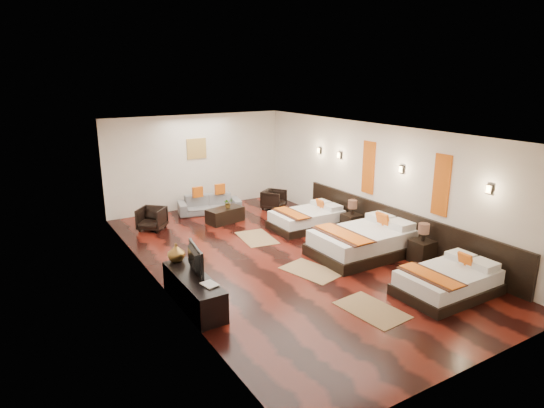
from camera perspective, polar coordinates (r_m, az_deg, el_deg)
floor at (r=10.34m, az=1.18°, el=-6.58°), size 5.50×9.50×0.01m
ceiling at (r=9.63m, az=1.27°, el=9.02°), size 5.50×9.50×0.01m
back_wall at (r=14.04m, az=-9.26°, el=5.17°), size 5.50×0.01×2.80m
left_wall at (r=8.79m, az=-14.11°, el=-1.47°), size 0.01×9.50×2.80m
right_wall at (r=11.56m, az=12.82°, el=2.72°), size 0.01×9.50×2.80m
headboard_panel at (r=11.25m, az=15.19°, el=-2.84°), size 0.08×6.60×0.90m
bed_near at (r=9.22m, az=20.97°, el=-8.91°), size 1.88×1.18×0.72m
bed_mid at (r=10.61m, az=11.36°, el=-4.54°), size 2.34×1.47×0.89m
bed_far at (r=12.24m, az=4.39°, el=-1.82°), size 1.87×1.18×0.71m
nightstand_a at (r=10.49m, az=18.03°, el=-5.27°), size 0.44×0.44×0.87m
nightstand_b at (r=12.00m, az=9.81°, el=-2.09°), size 0.43×0.43×0.86m
jute_mat_near at (r=8.35m, az=12.21°, el=-12.66°), size 0.86×1.26×0.01m
jute_mat_mid at (r=9.67m, az=4.87°, el=-8.24°), size 1.02×1.35×0.01m
jute_mat_far at (r=11.50m, az=-1.91°, el=-4.20°), size 0.91×1.29×0.01m
tv_console at (r=8.32m, az=-9.66°, el=-10.53°), size 0.50×1.80×0.55m
tv at (r=8.27m, az=-9.93°, el=-6.77°), size 0.23×0.86×0.49m
book at (r=7.78m, az=-8.38°, el=-10.04°), size 0.27×0.33×0.03m
figurine at (r=8.84m, az=-11.74°, el=-5.86°), size 0.43×0.43×0.35m
sofa at (r=13.62m, az=-7.73°, el=-0.01°), size 1.91×1.10×0.52m
armchair_left at (r=12.44m, az=-14.62°, el=-1.75°), size 0.91×0.91×0.59m
armchair_right at (r=13.88m, az=0.24°, el=0.55°), size 0.87×0.87×0.58m
coffee_table at (r=12.72m, az=-5.82°, el=-1.38°), size 1.08×0.70×0.40m
table_plant at (r=12.65m, az=-5.46°, el=0.12°), size 0.29×0.27×0.28m
orange_panel_a at (r=10.24m, az=20.18°, el=2.20°), size 0.04×0.40×1.30m
orange_panel_b at (r=11.70m, az=11.83°, el=4.43°), size 0.04×0.40×1.30m
sconce_near at (r=9.56m, az=25.25°, el=1.67°), size 0.07×0.12×0.18m
sconce_mid at (r=10.89m, az=15.70°, el=4.16°), size 0.07×0.12×0.18m
sconce_far at (r=12.47m, az=8.34°, el=5.99°), size 0.07×0.12×0.18m
sconce_lounge at (r=13.16m, az=5.85°, el=6.58°), size 0.07×0.12×0.18m
gold_artwork at (r=13.95m, az=-9.30°, el=6.77°), size 0.60×0.04×0.60m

